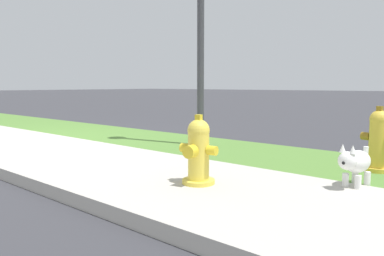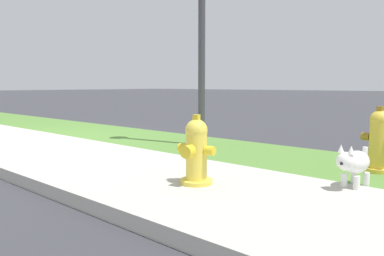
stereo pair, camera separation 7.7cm
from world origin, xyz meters
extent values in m
plane|color=#38383D|center=(0.00, 0.00, 0.00)|extent=(120.00, 120.00, 0.00)
cube|color=#BCB7AD|center=(0.00, 0.00, 0.01)|extent=(18.00, 1.99, 0.01)
cube|color=#568438|center=(0.00, 1.83, 0.00)|extent=(18.00, 1.68, 0.01)
cylinder|color=gold|center=(5.27, 1.73, 0.03)|extent=(0.29, 0.29, 0.05)
cylinder|color=gold|center=(5.27, 1.73, 0.32)|extent=(0.19, 0.19, 0.53)
sphere|color=gold|center=(5.27, 1.73, 0.58)|extent=(0.20, 0.20, 0.20)
cube|color=olive|center=(5.27, 1.73, 0.70)|extent=(0.07, 0.07, 0.06)
cylinder|color=olive|center=(5.14, 1.76, 0.38)|extent=(0.11, 0.11, 0.09)
cylinder|color=yellow|center=(4.11, 0.02, 0.03)|extent=(0.32, 0.32, 0.05)
cylinder|color=yellow|center=(4.11, 0.02, 0.29)|extent=(0.20, 0.20, 0.48)
sphere|color=yellow|center=(4.11, 0.02, 0.53)|extent=(0.21, 0.21, 0.21)
cube|color=yellow|center=(4.11, 0.02, 0.65)|extent=(0.06, 0.06, 0.06)
cylinder|color=yellow|center=(4.25, 0.04, 0.35)|extent=(0.10, 0.10, 0.09)
cylinder|color=yellow|center=(3.96, -0.01, 0.35)|extent=(0.10, 0.10, 0.09)
cylinder|color=yellow|center=(4.14, -0.13, 0.35)|extent=(0.14, 0.12, 0.12)
ellipsoid|color=white|center=(5.30, 0.93, 0.24)|extent=(0.25, 0.35, 0.21)
sphere|color=white|center=(5.28, 0.72, 0.28)|extent=(0.17, 0.17, 0.17)
sphere|color=black|center=(5.27, 0.64, 0.27)|extent=(0.03, 0.03, 0.03)
cone|color=white|center=(5.32, 0.71, 0.39)|extent=(0.07, 0.07, 0.08)
cone|color=white|center=(5.23, 0.72, 0.39)|extent=(0.07, 0.07, 0.08)
cylinder|color=white|center=(5.35, 0.82, 0.07)|extent=(0.06, 0.06, 0.14)
cylinder|color=white|center=(5.23, 0.83, 0.07)|extent=(0.06, 0.06, 0.14)
cylinder|color=white|center=(5.37, 1.03, 0.07)|extent=(0.06, 0.06, 0.14)
cylinder|color=white|center=(5.25, 1.04, 0.07)|extent=(0.06, 0.06, 0.14)
cylinder|color=white|center=(5.32, 1.12, 0.31)|extent=(0.05, 0.05, 0.12)
cylinder|color=#3D3D42|center=(2.62, 1.87, 2.13)|extent=(0.11, 0.11, 4.26)
camera|label=1|loc=(6.36, -2.72, 0.96)|focal=35.00mm
camera|label=2|loc=(6.42, -2.67, 0.96)|focal=35.00mm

